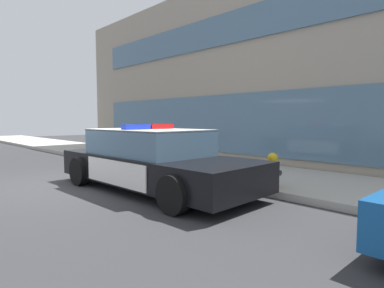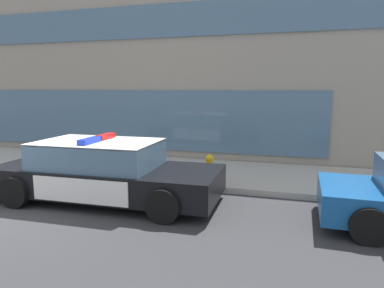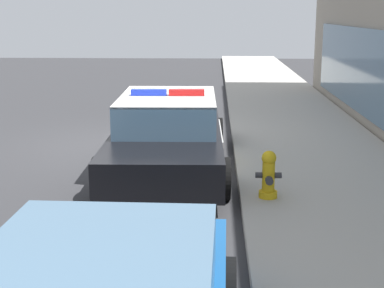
{
  "view_description": "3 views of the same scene",
  "coord_description": "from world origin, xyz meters",
  "views": [
    {
      "loc": [
        7.75,
        -3.14,
        1.6
      ],
      "look_at": [
        2.87,
        1.56,
        1.07
      ],
      "focal_mm": 29.57,
      "sensor_mm": 36.0,
      "label": 1
    },
    {
      "loc": [
        6.1,
        -5.67,
        2.56
      ],
      "look_at": [
        3.86,
        1.91,
        1.29
      ],
      "focal_mm": 32.35,
      "sensor_mm": 36.0,
      "label": 2
    },
    {
      "loc": [
        12.41,
        2.05,
        2.91
      ],
      "look_at": [
        3.34,
        1.68,
        0.8
      ],
      "focal_mm": 53.83,
      "sensor_mm": 36.0,
      "label": 3
    }
  ],
  "objects": [
    {
      "name": "ground",
      "position": [
        0.0,
        0.0,
        0.0
      ],
      "size": [
        48.0,
        48.0,
        0.0
      ],
      "primitive_type": "plane",
      "color": "#303033"
    },
    {
      "name": "sidewalk",
      "position": [
        0.0,
        4.07,
        0.07
      ],
      "size": [
        48.0,
        3.24,
        0.15
      ],
      "primitive_type": "cube",
      "color": "#B2ADA3",
      "rests_on": "ground"
    },
    {
      "name": "police_cruiser",
      "position": [
        1.99,
        1.17,
        0.68
      ],
      "size": [
        5.21,
        2.26,
        1.49
      ],
      "rotation": [
        0.0,
        0.0,
        0.02
      ],
      "color": "black",
      "rests_on": "ground"
    },
    {
      "name": "fire_hydrant",
      "position": [
        4.06,
        2.86,
        0.5
      ],
      "size": [
        0.34,
        0.39,
        0.73
      ],
      "color": "gold",
      "rests_on": "sidewalk"
    }
  ]
}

